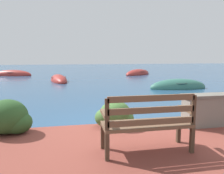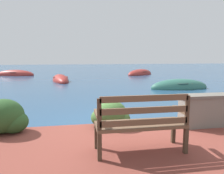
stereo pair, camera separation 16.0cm
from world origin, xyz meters
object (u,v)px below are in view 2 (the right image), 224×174
rowboat_mid (61,80)px  park_bench (141,122)px  rowboat_outer (15,75)px  rowboat_nearest (179,87)px  rowboat_far (140,74)px

rowboat_mid → park_bench: bearing=178.3°
park_bench → rowboat_outer: bearing=104.8°
rowboat_mid → rowboat_outer: rowboat_outer is taller
park_bench → rowboat_outer: park_bench is taller
rowboat_nearest → rowboat_outer: size_ratio=0.88×
park_bench → rowboat_far: 16.73m
rowboat_outer → rowboat_mid: bearing=144.8°
rowboat_nearest → rowboat_far: rowboat_nearest is taller
park_bench → rowboat_mid: bearing=94.2°
rowboat_far → rowboat_outer: (-10.95, 1.05, -0.00)m
rowboat_nearest → rowboat_mid: size_ratio=0.91×
park_bench → rowboat_mid: (-1.87, 11.98, -0.64)m
park_bench → rowboat_outer: (-5.98, 17.01, -0.63)m
rowboat_nearest → rowboat_far: 8.61m
park_bench → rowboat_mid: park_bench is taller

